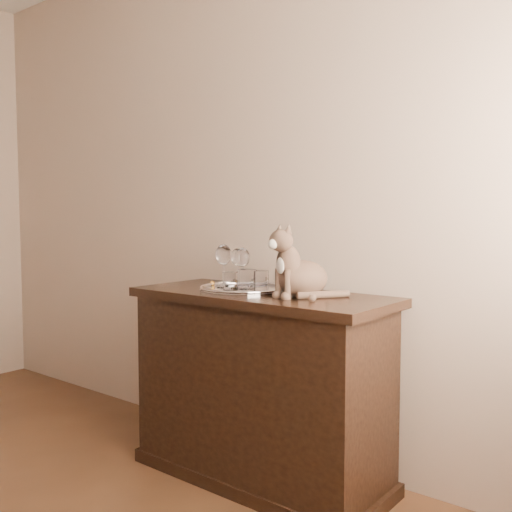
{
  "coord_description": "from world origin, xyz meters",
  "views": [
    {
      "loc": [
        2.15,
        -0.03,
        1.19
      ],
      "look_at": [
        0.57,
        1.95,
        1.01
      ],
      "focal_mm": 40.0,
      "sensor_mm": 36.0,
      "label": 1
    }
  ],
  "objects_px": {
    "sideboard": "(260,386)",
    "wine_glass_c": "(224,266)",
    "cat": "(302,260)",
    "wine_glass_a": "(238,267)",
    "tumbler_b": "(230,281)",
    "wine_glass_d": "(242,268)",
    "tumbler_a": "(247,280)",
    "tray": "(244,290)",
    "tumbler_c": "(260,280)"
  },
  "relations": [
    {
      "from": "wine_glass_d",
      "to": "tumbler_c",
      "type": "xyz_separation_m",
      "value": [
        0.1,
        0.01,
        -0.05
      ]
    },
    {
      "from": "sideboard",
      "to": "wine_glass_d",
      "type": "bearing_deg",
      "value": 174.24
    },
    {
      "from": "wine_glass_c",
      "to": "cat",
      "type": "distance_m",
      "value": 0.42
    },
    {
      "from": "sideboard",
      "to": "wine_glass_c",
      "type": "height_order",
      "value": "wine_glass_c"
    },
    {
      "from": "wine_glass_a",
      "to": "tumbler_c",
      "type": "distance_m",
      "value": 0.21
    },
    {
      "from": "tumbler_a",
      "to": "cat",
      "type": "bearing_deg",
      "value": 8.46
    },
    {
      "from": "tumbler_c",
      "to": "wine_glass_d",
      "type": "bearing_deg",
      "value": -176.77
    },
    {
      "from": "wine_glass_c",
      "to": "tumbler_b",
      "type": "xyz_separation_m",
      "value": [
        0.08,
        -0.04,
        -0.06
      ]
    },
    {
      "from": "wine_glass_c",
      "to": "tumbler_a",
      "type": "distance_m",
      "value": 0.16
    },
    {
      "from": "wine_glass_c",
      "to": "tumbler_a",
      "type": "xyz_separation_m",
      "value": [
        0.15,
        -0.01,
        -0.05
      ]
    },
    {
      "from": "wine_glass_d",
      "to": "wine_glass_c",
      "type": "bearing_deg",
      "value": -159.52
    },
    {
      "from": "tray",
      "to": "wine_glass_a",
      "type": "bearing_deg",
      "value": 141.88
    },
    {
      "from": "wine_glass_d",
      "to": "tumbler_c",
      "type": "height_order",
      "value": "wine_glass_d"
    },
    {
      "from": "tumbler_c",
      "to": "cat",
      "type": "height_order",
      "value": "cat"
    },
    {
      "from": "wine_glass_a",
      "to": "wine_glass_d",
      "type": "height_order",
      "value": "wine_glass_d"
    },
    {
      "from": "wine_glass_c",
      "to": "tumbler_c",
      "type": "xyz_separation_m",
      "value": [
        0.18,
        0.04,
        -0.06
      ]
    },
    {
      "from": "tumbler_b",
      "to": "tumbler_a",
      "type": "bearing_deg",
      "value": 29.81
    },
    {
      "from": "tray",
      "to": "wine_glass_a",
      "type": "height_order",
      "value": "wine_glass_a"
    },
    {
      "from": "sideboard",
      "to": "tumbler_b",
      "type": "bearing_deg",
      "value": -152.09
    },
    {
      "from": "wine_glass_a",
      "to": "wine_glass_d",
      "type": "relative_size",
      "value": 0.96
    },
    {
      "from": "tumbler_a",
      "to": "sideboard",
      "type": "bearing_deg",
      "value": 25.61
    },
    {
      "from": "cat",
      "to": "wine_glass_a",
      "type": "bearing_deg",
      "value": -177.26
    },
    {
      "from": "sideboard",
      "to": "wine_glass_d",
      "type": "relative_size",
      "value": 6.4
    },
    {
      "from": "tray",
      "to": "tumbler_a",
      "type": "height_order",
      "value": "tumbler_a"
    },
    {
      "from": "wine_glass_c",
      "to": "tumbler_c",
      "type": "distance_m",
      "value": 0.2
    },
    {
      "from": "wine_glass_a",
      "to": "cat",
      "type": "relative_size",
      "value": 0.58
    },
    {
      "from": "tray",
      "to": "tumbler_c",
      "type": "distance_m",
      "value": 0.1
    },
    {
      "from": "wine_glass_d",
      "to": "tumbler_a",
      "type": "xyz_separation_m",
      "value": [
        0.06,
        -0.04,
        -0.05
      ]
    },
    {
      "from": "sideboard",
      "to": "wine_glass_c",
      "type": "xyz_separation_m",
      "value": [
        -0.2,
        -0.02,
        0.53
      ]
    },
    {
      "from": "tumbler_b",
      "to": "tumbler_c",
      "type": "bearing_deg",
      "value": 37.98
    },
    {
      "from": "tray",
      "to": "tumbler_a",
      "type": "relative_size",
      "value": 4.24
    },
    {
      "from": "sideboard",
      "to": "wine_glass_a",
      "type": "relative_size",
      "value": 6.68
    },
    {
      "from": "sideboard",
      "to": "tumbler_b",
      "type": "xyz_separation_m",
      "value": [
        -0.12,
        -0.06,
        0.47
      ]
    },
    {
      "from": "wine_glass_a",
      "to": "sideboard",
      "type": "bearing_deg",
      "value": -23.07
    },
    {
      "from": "tumbler_a",
      "to": "cat",
      "type": "height_order",
      "value": "cat"
    },
    {
      "from": "wine_glass_c",
      "to": "wine_glass_d",
      "type": "bearing_deg",
      "value": 20.48
    },
    {
      "from": "sideboard",
      "to": "wine_glass_a",
      "type": "bearing_deg",
      "value": 156.93
    },
    {
      "from": "tumbler_a",
      "to": "tumbler_c",
      "type": "bearing_deg",
      "value": 48.39
    },
    {
      "from": "wine_glass_d",
      "to": "cat",
      "type": "distance_m",
      "value": 0.33
    },
    {
      "from": "sideboard",
      "to": "tumbler_c",
      "type": "height_order",
      "value": "tumbler_c"
    },
    {
      "from": "wine_glass_c",
      "to": "wine_glass_d",
      "type": "distance_m",
      "value": 0.09
    },
    {
      "from": "tray",
      "to": "wine_glass_c",
      "type": "distance_m",
      "value": 0.15
    },
    {
      "from": "tumbler_b",
      "to": "wine_glass_a",
      "type": "bearing_deg",
      "value": 119.11
    },
    {
      "from": "wine_glass_a",
      "to": "tumbler_b",
      "type": "xyz_separation_m",
      "value": [
        0.08,
        -0.15,
        -0.05
      ]
    },
    {
      "from": "sideboard",
      "to": "tray",
      "type": "relative_size",
      "value": 3.0
    },
    {
      "from": "wine_glass_d",
      "to": "tumbler_b",
      "type": "distance_m",
      "value": 0.09
    },
    {
      "from": "tray",
      "to": "tumbler_b",
      "type": "relative_size",
      "value": 4.98
    },
    {
      "from": "tray",
      "to": "cat",
      "type": "relative_size",
      "value": 1.3
    },
    {
      "from": "wine_glass_c",
      "to": "wine_glass_d",
      "type": "xyz_separation_m",
      "value": [
        0.09,
        0.03,
        -0.01
      ]
    },
    {
      "from": "tray",
      "to": "wine_glass_a",
      "type": "distance_m",
      "value": 0.16
    }
  ]
}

